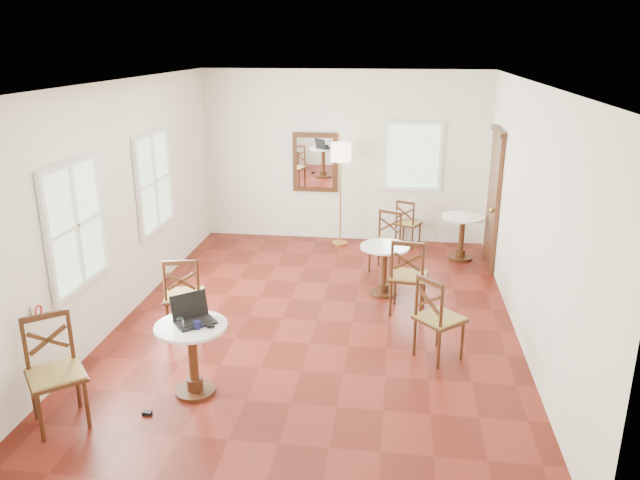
{
  "coord_description": "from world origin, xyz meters",
  "views": [
    {
      "loc": [
        0.97,
        -7.14,
        3.46
      ],
      "look_at": [
        0.0,
        0.3,
        1.0
      ],
      "focal_mm": 34.3,
      "sensor_mm": 36.0,
      "label": 1
    }
  ],
  "objects_px": {
    "chair_mid_b": "(438,318)",
    "floor_lamp": "(341,159)",
    "chair_near_a": "(184,295)",
    "chair_near_b": "(55,372)",
    "cafe_table_mid": "(384,264)",
    "water_glass": "(180,324)",
    "chair_back_b": "(386,242)",
    "chair_back_a": "(408,223)",
    "power_adapter": "(147,413)",
    "laptop": "(193,315)",
    "chair_mid_a": "(408,276)",
    "cafe_table_back": "(462,233)",
    "cafe_table_near": "(193,351)",
    "navy_mug": "(197,325)",
    "mouse": "(211,326)"
  },
  "relations": [
    {
      "from": "chair_mid_b",
      "to": "floor_lamp",
      "type": "height_order",
      "value": "floor_lamp"
    },
    {
      "from": "chair_back_a",
      "to": "chair_mid_a",
      "type": "bearing_deg",
      "value": 114.5
    },
    {
      "from": "cafe_table_back",
      "to": "cafe_table_near",
      "type": "bearing_deg",
      "value": -124.2
    },
    {
      "from": "chair_mid_a",
      "to": "mouse",
      "type": "xyz_separation_m",
      "value": [
        -1.95,
        -2.28,
        0.26
      ]
    },
    {
      "from": "chair_near_a",
      "to": "mouse",
      "type": "bearing_deg",
      "value": 107.04
    },
    {
      "from": "floor_lamp",
      "to": "chair_near_b",
      "type": "bearing_deg",
      "value": -110.36
    },
    {
      "from": "navy_mug",
      "to": "water_glass",
      "type": "bearing_deg",
      "value": -172.17
    },
    {
      "from": "chair_back_a",
      "to": "chair_back_b",
      "type": "relative_size",
      "value": 0.9
    },
    {
      "from": "laptop",
      "to": "water_glass",
      "type": "distance_m",
      "value": 0.19
    },
    {
      "from": "cafe_table_near",
      "to": "navy_mug",
      "type": "xyz_separation_m",
      "value": [
        0.09,
        -0.07,
        0.33
      ]
    },
    {
      "from": "chair_back_b",
      "to": "mouse",
      "type": "height_order",
      "value": "chair_back_b"
    },
    {
      "from": "chair_mid_a",
      "to": "chair_near_a",
      "type": "bearing_deg",
      "value": 27.15
    },
    {
      "from": "chair_near_a",
      "to": "chair_back_b",
      "type": "bearing_deg",
      "value": -145.77
    },
    {
      "from": "chair_back_b",
      "to": "cafe_table_mid",
      "type": "bearing_deg",
      "value": -67.78
    },
    {
      "from": "cafe_table_mid",
      "to": "chair_back_b",
      "type": "height_order",
      "value": "chair_back_b"
    },
    {
      "from": "cafe_table_near",
      "to": "cafe_table_mid",
      "type": "relative_size",
      "value": 1.05
    },
    {
      "from": "cafe_table_near",
      "to": "chair_back_b",
      "type": "relative_size",
      "value": 0.82
    },
    {
      "from": "cafe_table_mid",
      "to": "water_glass",
      "type": "height_order",
      "value": "water_glass"
    },
    {
      "from": "chair_near_b",
      "to": "cafe_table_mid",
      "type": "bearing_deg",
      "value": 10.03
    },
    {
      "from": "cafe_table_near",
      "to": "chair_back_a",
      "type": "xyz_separation_m",
      "value": [
        2.18,
        5.07,
        -0.06
      ]
    },
    {
      "from": "chair_near_b",
      "to": "power_adapter",
      "type": "distance_m",
      "value": 0.94
    },
    {
      "from": "chair_near_a",
      "to": "chair_near_b",
      "type": "bearing_deg",
      "value": 61.08
    },
    {
      "from": "cafe_table_mid",
      "to": "mouse",
      "type": "distance_m",
      "value": 3.31
    },
    {
      "from": "floor_lamp",
      "to": "water_glass",
      "type": "height_order",
      "value": "floor_lamp"
    },
    {
      "from": "chair_back_a",
      "to": "floor_lamp",
      "type": "xyz_separation_m",
      "value": [
        -1.18,
        -0.07,
        1.11
      ]
    },
    {
      "from": "power_adapter",
      "to": "floor_lamp",
      "type": "bearing_deg",
      "value": 76.19
    },
    {
      "from": "chair_back_a",
      "to": "cafe_table_back",
      "type": "bearing_deg",
      "value": 171.67
    },
    {
      "from": "cafe_table_near",
      "to": "chair_mid_a",
      "type": "height_order",
      "value": "chair_mid_a"
    },
    {
      "from": "chair_mid_b",
      "to": "mouse",
      "type": "distance_m",
      "value": 2.54
    },
    {
      "from": "cafe_table_near",
      "to": "power_adapter",
      "type": "distance_m",
      "value": 0.72
    },
    {
      "from": "floor_lamp",
      "to": "water_glass",
      "type": "xyz_separation_m",
      "value": [
        -1.07,
        -5.1,
        -0.71
      ]
    },
    {
      "from": "power_adapter",
      "to": "chair_near_a",
      "type": "bearing_deg",
      "value": 96.56
    },
    {
      "from": "laptop",
      "to": "chair_back_a",
      "type": "bearing_deg",
      "value": 26.12
    },
    {
      "from": "cafe_table_back",
      "to": "water_glass",
      "type": "xyz_separation_m",
      "value": [
        -3.13,
        -4.59,
        0.37
      ]
    },
    {
      "from": "cafe_table_back",
      "to": "chair_mid_b",
      "type": "relative_size",
      "value": 0.73
    },
    {
      "from": "chair_mid_a",
      "to": "chair_back_a",
      "type": "bearing_deg",
      "value": -82.93
    },
    {
      "from": "cafe_table_near",
      "to": "chair_back_b",
      "type": "distance_m",
      "value": 4.23
    },
    {
      "from": "cafe_table_mid",
      "to": "power_adapter",
      "type": "height_order",
      "value": "cafe_table_mid"
    },
    {
      "from": "cafe_table_back",
      "to": "chair_back_a",
      "type": "distance_m",
      "value": 1.05
    },
    {
      "from": "navy_mug",
      "to": "water_glass",
      "type": "height_order",
      "value": "water_glass"
    },
    {
      "from": "chair_mid_a",
      "to": "floor_lamp",
      "type": "bearing_deg",
      "value": -59.68
    },
    {
      "from": "chair_near_a",
      "to": "power_adapter",
      "type": "relative_size",
      "value": 11.33
    },
    {
      "from": "cafe_table_near",
      "to": "water_glass",
      "type": "bearing_deg",
      "value": -127.59
    },
    {
      "from": "chair_mid_b",
      "to": "laptop",
      "type": "bearing_deg",
      "value": 68.22
    },
    {
      "from": "chair_near_a",
      "to": "navy_mug",
      "type": "xyz_separation_m",
      "value": [
        0.63,
        -1.35,
        0.3
      ]
    },
    {
      "from": "water_glass",
      "to": "mouse",
      "type": "bearing_deg",
      "value": 12.12
    },
    {
      "from": "water_glass",
      "to": "chair_near_b",
      "type": "bearing_deg",
      "value": -151.51
    },
    {
      "from": "chair_back_a",
      "to": "chair_near_b",
      "type": "bearing_deg",
      "value": 84.99
    },
    {
      "from": "cafe_table_mid",
      "to": "chair_mid_b",
      "type": "bearing_deg",
      "value": -69.74
    },
    {
      "from": "power_adapter",
      "to": "chair_mid_b",
      "type": "bearing_deg",
      "value": 28.03
    }
  ]
}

